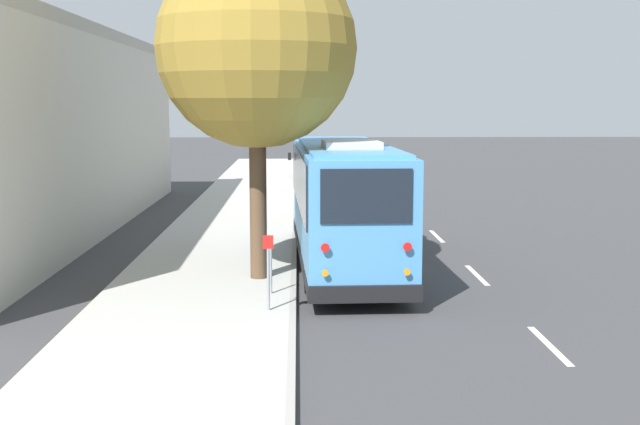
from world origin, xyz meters
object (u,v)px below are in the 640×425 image
object	(u,v)px
sign_post_far	(271,269)
shuttle_bus	(344,198)
parked_sedan_black	(313,169)
street_tree	(257,34)
sign_post_near	(268,272)
parked_sedan_silver	(324,199)
parked_sedan_blue	(314,160)
parked_sedan_white	(318,181)

from	to	relation	value
sign_post_far	shuttle_bus	bearing A→B (deg)	-28.12
parked_sedan_black	street_tree	bearing A→B (deg)	176.73
parked_sedan_black	sign_post_far	size ratio (longest dim) A/B	3.73
sign_post_near	sign_post_far	distance (m)	1.47
parked_sedan_silver	parked_sedan_black	world-z (taller)	parked_sedan_black
shuttle_bus	parked_sedan_blue	distance (m)	31.98
parked_sedan_black	parked_sedan_blue	size ratio (longest dim) A/B	0.89
parked_sedan_black	sign_post_near	world-z (taller)	sign_post_near
sign_post_near	parked_sedan_silver	bearing A→B (deg)	-6.12
shuttle_bus	parked_sedan_white	distance (m)	17.61
parked_sedan_black	street_tree	xyz separation A→B (m)	(-26.25, 1.83, 5.42)
street_tree	sign_post_far	world-z (taller)	street_tree
sign_post_far	parked_sedan_white	bearing A→B (deg)	-4.27
sign_post_far	sign_post_near	bearing A→B (deg)	180.00
sign_post_far	parked_sedan_silver	bearing A→B (deg)	-6.76
parked_sedan_silver	sign_post_far	bearing A→B (deg)	171.38
shuttle_bus	street_tree	distance (m)	4.97
parked_sedan_black	street_tree	distance (m)	26.87
parked_sedan_white	parked_sedan_blue	size ratio (longest dim) A/B	0.99
street_tree	sign_post_far	size ratio (longest dim) A/B	7.77
parked_sedan_silver	parked_sedan_white	size ratio (longest dim) A/B	0.92
parked_sedan_white	parked_sedan_silver	bearing A→B (deg)	-174.75
parked_sedan_silver	sign_post_near	size ratio (longest dim) A/B	2.68
parked_sedan_white	sign_post_near	xyz separation A→B (m)	(-22.46, 1.57, 0.36)
shuttle_bus	parked_sedan_blue	bearing A→B (deg)	-1.70
parked_sedan_silver	street_tree	size ratio (longest dim) A/B	0.49
shuttle_bus	parked_sedan_white	world-z (taller)	shuttle_bus
shuttle_bus	parked_sedan_blue	world-z (taller)	shuttle_bus
shuttle_bus	sign_post_far	xyz separation A→B (m)	(-3.45, 1.84, -1.18)
shuttle_bus	parked_sedan_silver	size ratio (longest dim) A/B	2.39
parked_sedan_blue	sign_post_near	world-z (taller)	sign_post_near
parked_sedan_blue	sign_post_far	xyz separation A→B (m)	(-35.40, 1.68, 0.12)
shuttle_bus	street_tree	xyz separation A→B (m)	(-1.66, 2.19, 4.14)
sign_post_far	parked_sedan_black	bearing A→B (deg)	-3.03
parked_sedan_black	sign_post_far	bearing A→B (deg)	177.70
parked_sedan_silver	parked_sedan_black	xyz separation A→B (m)	(14.13, 0.16, 0.01)
parked_sedan_silver	sign_post_near	bearing A→B (deg)	172.02
street_tree	sign_post_near	distance (m)	6.02
parked_sedan_silver	parked_sedan_blue	distance (m)	21.50
parked_sedan_blue	parked_sedan_white	bearing A→B (deg)	178.55
parked_sedan_black	street_tree	world-z (taller)	street_tree
shuttle_bus	sign_post_near	distance (m)	5.32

